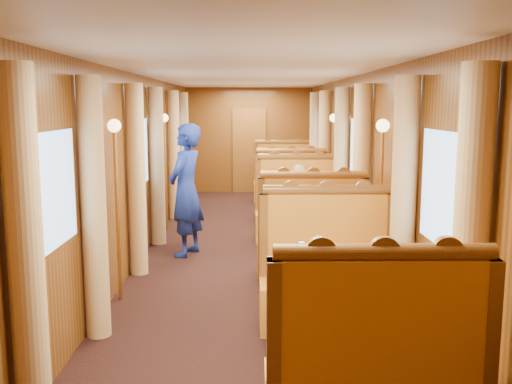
{
  "coord_description": "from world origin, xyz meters",
  "views": [
    {
      "loc": [
        0.01,
        -7.72,
        2.1
      ],
      "look_at": [
        0.08,
        -0.9,
        1.05
      ],
      "focal_mm": 40.0,
      "sensor_mm": 36.0,
      "label": 1
    }
  ],
  "objects_px": {
    "teapot_right": "(348,277)",
    "banquette_far_fwd": "(291,198)",
    "table_mid": "(303,230)",
    "rose_vase_far": "(285,164)",
    "fruit_plate": "(390,284)",
    "rose_vase_mid": "(306,191)",
    "passenger": "(299,196)",
    "tea_tray": "(337,282)",
    "table_far": "(287,192)",
    "teapot_left": "(325,276)",
    "steward": "(186,190)",
    "banquette_near_aft": "(328,282)",
    "banquette_mid_fwd": "(311,244)",
    "banquette_mid_aft": "(297,213)",
    "teapot_back": "(328,272)",
    "table_near": "(345,328)",
    "banquette_far_aft": "(284,183)"
  },
  "relations": [
    {
      "from": "table_mid",
      "to": "rose_vase_far",
      "type": "relative_size",
      "value": 2.92
    },
    {
      "from": "table_far",
      "to": "banquette_mid_aft",
      "type": "bearing_deg",
      "value": -90.0
    },
    {
      "from": "fruit_plate",
      "to": "teapot_back",
      "type": "bearing_deg",
      "value": 158.93
    },
    {
      "from": "banquette_far_fwd",
      "to": "passenger",
      "type": "distance_m",
      "value": 1.78
    },
    {
      "from": "banquette_far_aft",
      "to": "passenger",
      "type": "bearing_deg",
      "value": -90.0
    },
    {
      "from": "table_mid",
      "to": "passenger",
      "type": "relative_size",
      "value": 1.38
    },
    {
      "from": "fruit_plate",
      "to": "rose_vase_mid",
      "type": "relative_size",
      "value": 0.56
    },
    {
      "from": "rose_vase_mid",
      "to": "table_far",
      "type": "bearing_deg",
      "value": 90.57
    },
    {
      "from": "teapot_left",
      "to": "table_near",
      "type": "bearing_deg",
      "value": 22.79
    },
    {
      "from": "banquette_near_aft",
      "to": "steward",
      "type": "height_order",
      "value": "steward"
    },
    {
      "from": "banquette_mid_aft",
      "to": "teapot_right",
      "type": "height_order",
      "value": "banquette_mid_aft"
    },
    {
      "from": "banquette_mid_aft",
      "to": "teapot_back",
      "type": "bearing_deg",
      "value": -91.71
    },
    {
      "from": "banquette_near_aft",
      "to": "banquette_mid_aft",
      "type": "height_order",
      "value": "same"
    },
    {
      "from": "table_near",
      "to": "banquette_mid_aft",
      "type": "xyz_separation_m",
      "value": [
        0.0,
        4.51,
        0.05
      ]
    },
    {
      "from": "banquette_near_aft",
      "to": "passenger",
      "type": "bearing_deg",
      "value": 90.0
    },
    {
      "from": "rose_vase_far",
      "to": "steward",
      "type": "height_order",
      "value": "steward"
    },
    {
      "from": "table_mid",
      "to": "teapot_back",
      "type": "bearing_deg",
      "value": -92.22
    },
    {
      "from": "banquette_near_aft",
      "to": "table_mid",
      "type": "height_order",
      "value": "banquette_near_aft"
    },
    {
      "from": "teapot_left",
      "to": "steward",
      "type": "xyz_separation_m",
      "value": [
        -1.45,
        3.7,
        0.1
      ]
    },
    {
      "from": "banquette_near_aft",
      "to": "banquette_mid_fwd",
      "type": "bearing_deg",
      "value": 90.0
    },
    {
      "from": "steward",
      "to": "rose_vase_far",
      "type": "bearing_deg",
      "value": 174.25
    },
    {
      "from": "table_near",
      "to": "rose_vase_far",
      "type": "bearing_deg",
      "value": 90.33
    },
    {
      "from": "fruit_plate",
      "to": "table_mid",
      "type": "bearing_deg",
      "value": 94.88
    },
    {
      "from": "fruit_plate",
      "to": "passenger",
      "type": "bearing_deg",
      "value": 94.06
    },
    {
      "from": "teapot_back",
      "to": "steward",
      "type": "relative_size",
      "value": 0.08
    },
    {
      "from": "table_far",
      "to": "passenger",
      "type": "bearing_deg",
      "value": -90.0
    },
    {
      "from": "table_far",
      "to": "steward",
      "type": "relative_size",
      "value": 0.57
    },
    {
      "from": "rose_vase_mid",
      "to": "banquette_mid_aft",
      "type": "bearing_deg",
      "value": 91.92
    },
    {
      "from": "teapot_left",
      "to": "rose_vase_far",
      "type": "bearing_deg",
      "value": 84.06
    },
    {
      "from": "teapot_left",
      "to": "table_far",
      "type": "bearing_deg",
      "value": 83.74
    },
    {
      "from": "banquette_far_fwd",
      "to": "teapot_left",
      "type": "xyz_separation_m",
      "value": [
        -0.17,
        -6.08,
        0.4
      ]
    },
    {
      "from": "banquette_mid_aft",
      "to": "rose_vase_mid",
      "type": "xyz_separation_m",
      "value": [
        0.03,
        -1.04,
        0.5
      ]
    },
    {
      "from": "fruit_plate",
      "to": "table_near",
      "type": "bearing_deg",
      "value": 159.43
    },
    {
      "from": "table_mid",
      "to": "banquette_mid_aft",
      "type": "xyz_separation_m",
      "value": [
        0.0,
        1.01,
        0.05
      ]
    },
    {
      "from": "banquette_mid_aft",
      "to": "fruit_plate",
      "type": "bearing_deg",
      "value": -86.18
    },
    {
      "from": "table_mid",
      "to": "banquette_far_fwd",
      "type": "relative_size",
      "value": 0.78
    },
    {
      "from": "teapot_left",
      "to": "steward",
      "type": "distance_m",
      "value": 3.98
    },
    {
      "from": "table_near",
      "to": "banquette_mid_fwd",
      "type": "bearing_deg",
      "value": 90.0
    },
    {
      "from": "teapot_right",
      "to": "banquette_far_fwd",
      "type": "bearing_deg",
      "value": 95.24
    },
    {
      "from": "banquette_far_fwd",
      "to": "table_far",
      "type": "bearing_deg",
      "value": 90.0
    },
    {
      "from": "table_mid",
      "to": "rose_vase_far",
      "type": "xyz_separation_m",
      "value": [
        -0.04,
        3.51,
        0.55
      ]
    },
    {
      "from": "teapot_right",
      "to": "banquette_mid_fwd",
      "type": "bearing_deg",
      "value": 95.23
    },
    {
      "from": "tea_tray",
      "to": "rose_vase_far",
      "type": "relative_size",
      "value": 0.94
    },
    {
      "from": "teapot_right",
      "to": "steward",
      "type": "distance_m",
      "value": 4.04
    },
    {
      "from": "teapot_left",
      "to": "banquette_mid_fwd",
      "type": "bearing_deg",
      "value": 81.28
    },
    {
      "from": "banquette_mid_fwd",
      "to": "steward",
      "type": "xyz_separation_m",
      "value": [
        -1.63,
        1.13,
        0.5
      ]
    },
    {
      "from": "banquette_mid_aft",
      "to": "teapot_left",
      "type": "xyz_separation_m",
      "value": [
        -0.17,
        -4.61,
        0.4
      ]
    },
    {
      "from": "tea_tray",
      "to": "rose_vase_far",
      "type": "distance_m",
      "value": 7.05
    },
    {
      "from": "tea_tray",
      "to": "passenger",
      "type": "bearing_deg",
      "value": 88.97
    },
    {
      "from": "fruit_plate",
      "to": "tea_tray",
      "type": "bearing_deg",
      "value": 168.99
    }
  ]
}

